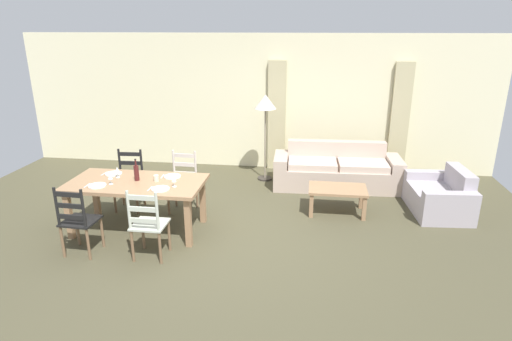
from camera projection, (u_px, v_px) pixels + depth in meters
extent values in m
cube|color=#49452F|center=(220.00, 237.00, 6.01)|extent=(9.60, 9.60, 0.02)
cube|color=beige|center=(253.00, 102.00, 8.67)|extent=(9.60, 0.16, 2.70)
cube|color=#BEB386|center=(277.00, 116.00, 8.55)|extent=(0.35, 0.08, 2.20)
cube|color=#BEB386|center=(400.00, 120.00, 8.25)|extent=(0.35, 0.08, 2.20)
cube|color=#9D7652|center=(136.00, 183.00, 5.99)|extent=(1.90, 0.96, 0.05)
cube|color=#9D7652|center=(69.00, 215.00, 5.86)|extent=(0.08, 0.08, 0.70)
cube|color=#9D7652|center=(188.00, 222.00, 5.64)|extent=(0.08, 0.08, 0.70)
cube|color=#9D7652|center=(96.00, 195.00, 6.57)|extent=(0.08, 0.08, 0.70)
cube|color=#9D7652|center=(203.00, 200.00, 6.36)|extent=(0.08, 0.08, 0.70)
cube|color=black|center=(80.00, 221.00, 5.47)|extent=(0.44, 0.42, 0.03)
cylinder|color=brown|center=(78.00, 230.00, 5.73)|extent=(0.04, 0.04, 0.43)
cylinder|color=brown|center=(102.00, 232.00, 5.67)|extent=(0.04, 0.04, 0.43)
cylinder|color=brown|center=(62.00, 242.00, 5.41)|extent=(0.04, 0.04, 0.43)
cylinder|color=brown|center=(88.00, 244.00, 5.35)|extent=(0.04, 0.04, 0.43)
cylinder|color=black|center=(57.00, 206.00, 5.25)|extent=(0.04, 0.04, 0.50)
cylinder|color=black|center=(83.00, 209.00, 5.19)|extent=(0.04, 0.04, 0.50)
cube|color=black|center=(71.00, 217.00, 5.27)|extent=(0.38, 0.04, 0.06)
cube|color=black|center=(70.00, 206.00, 5.22)|extent=(0.38, 0.04, 0.06)
cube|color=black|center=(68.00, 195.00, 5.17)|extent=(0.38, 0.04, 0.06)
cube|color=beige|center=(150.00, 224.00, 5.37)|extent=(0.42, 0.40, 0.03)
cylinder|color=brown|center=(143.00, 234.00, 5.63)|extent=(0.04, 0.04, 0.43)
cylinder|color=brown|center=(169.00, 235.00, 5.58)|extent=(0.04, 0.04, 0.43)
cylinder|color=brown|center=(132.00, 246.00, 5.31)|extent=(0.04, 0.04, 0.43)
cylinder|color=brown|center=(160.00, 248.00, 5.26)|extent=(0.04, 0.04, 0.43)
cylinder|color=beige|center=(129.00, 210.00, 5.15)|extent=(0.04, 0.04, 0.50)
cylinder|color=beige|center=(157.00, 212.00, 5.10)|extent=(0.04, 0.04, 0.50)
cube|color=beige|center=(144.00, 221.00, 5.17)|extent=(0.38, 0.03, 0.06)
cube|color=beige|center=(143.00, 209.00, 5.12)|extent=(0.38, 0.03, 0.06)
cube|color=beige|center=(142.00, 198.00, 5.07)|extent=(0.38, 0.03, 0.06)
cube|color=black|center=(128.00, 183.00, 6.78)|extent=(0.44, 0.42, 0.03)
cylinder|color=brown|center=(137.00, 201.00, 6.68)|extent=(0.04, 0.04, 0.43)
cylinder|color=brown|center=(115.00, 200.00, 6.71)|extent=(0.04, 0.04, 0.43)
cylinder|color=brown|center=(144.00, 193.00, 7.00)|extent=(0.04, 0.04, 0.43)
cylinder|color=brown|center=(123.00, 192.00, 7.03)|extent=(0.04, 0.04, 0.43)
cylinder|color=black|center=(142.00, 164.00, 6.84)|extent=(0.04, 0.04, 0.50)
cylinder|color=black|center=(120.00, 164.00, 6.87)|extent=(0.04, 0.04, 0.50)
cube|color=black|center=(131.00, 172.00, 6.90)|extent=(0.38, 0.05, 0.06)
cube|color=black|center=(131.00, 163.00, 6.85)|extent=(0.38, 0.05, 0.06)
cube|color=black|center=(130.00, 154.00, 6.80)|extent=(0.38, 0.05, 0.06)
cube|color=beige|center=(182.00, 185.00, 6.71)|extent=(0.43, 0.41, 0.03)
cylinder|color=brown|center=(191.00, 203.00, 6.60)|extent=(0.04, 0.04, 0.43)
cylinder|color=brown|center=(168.00, 202.00, 6.65)|extent=(0.04, 0.04, 0.43)
cylinder|color=brown|center=(197.00, 195.00, 6.91)|extent=(0.04, 0.04, 0.43)
cylinder|color=brown|center=(176.00, 194.00, 6.97)|extent=(0.04, 0.04, 0.43)
cylinder|color=beige|center=(196.00, 166.00, 6.75)|extent=(0.04, 0.04, 0.50)
cylinder|color=beige|center=(174.00, 165.00, 6.81)|extent=(0.04, 0.04, 0.50)
cube|color=beige|center=(185.00, 173.00, 6.82)|extent=(0.38, 0.03, 0.06)
cube|color=beige|center=(185.00, 165.00, 6.78)|extent=(0.38, 0.03, 0.06)
cube|color=beige|center=(184.00, 156.00, 6.73)|extent=(0.38, 0.03, 0.06)
cylinder|color=white|center=(97.00, 186.00, 5.80)|extent=(0.24, 0.24, 0.02)
cube|color=silver|center=(87.00, 185.00, 5.82)|extent=(0.02, 0.17, 0.01)
cylinder|color=white|center=(160.00, 189.00, 5.69)|extent=(0.24, 0.24, 0.02)
cube|color=silver|center=(150.00, 189.00, 5.71)|extent=(0.02, 0.17, 0.01)
cylinder|color=white|center=(114.00, 174.00, 6.27)|extent=(0.24, 0.24, 0.02)
cube|color=silver|center=(104.00, 174.00, 6.29)|extent=(0.03, 0.17, 0.01)
cylinder|color=white|center=(172.00, 176.00, 6.15)|extent=(0.24, 0.24, 0.02)
cube|color=silver|center=(162.00, 176.00, 6.18)|extent=(0.03, 0.17, 0.01)
cylinder|color=#471919|center=(137.00, 173.00, 5.99)|extent=(0.07, 0.07, 0.22)
cylinder|color=#471919|center=(136.00, 163.00, 5.94)|extent=(0.02, 0.02, 0.08)
cylinder|color=black|center=(135.00, 160.00, 5.93)|extent=(0.03, 0.03, 0.02)
cylinder|color=white|center=(111.00, 184.00, 5.88)|extent=(0.06, 0.06, 0.01)
cylinder|color=white|center=(111.00, 181.00, 5.87)|extent=(0.01, 0.01, 0.07)
cone|color=white|center=(110.00, 176.00, 5.84)|extent=(0.06, 0.06, 0.08)
cylinder|color=white|center=(174.00, 186.00, 5.78)|extent=(0.06, 0.06, 0.01)
cylinder|color=white|center=(174.00, 184.00, 5.77)|extent=(0.01, 0.01, 0.07)
cone|color=white|center=(174.00, 179.00, 5.75)|extent=(0.06, 0.06, 0.08)
cylinder|color=white|center=(118.00, 177.00, 6.14)|extent=(0.06, 0.06, 0.01)
cylinder|color=white|center=(118.00, 175.00, 6.13)|extent=(0.01, 0.01, 0.07)
cone|color=white|center=(117.00, 170.00, 6.10)|extent=(0.06, 0.06, 0.08)
cylinder|color=beige|center=(156.00, 178.00, 5.98)|extent=(0.07, 0.07, 0.09)
cube|color=#BDA694|center=(336.00, 177.00, 7.80)|extent=(1.83, 0.87, 0.40)
cube|color=#BDA694|center=(336.00, 161.00, 8.02)|extent=(1.81, 0.27, 0.80)
cube|color=#BDA694|center=(394.00, 174.00, 7.68)|extent=(0.27, 0.81, 0.58)
cube|color=#BDA694|center=(281.00, 170.00, 7.86)|extent=(0.27, 0.81, 0.58)
cube|color=beige|center=(363.00, 165.00, 7.63)|extent=(0.88, 0.67, 0.12)
cube|color=beige|center=(312.00, 163.00, 7.71)|extent=(0.88, 0.67, 0.12)
cube|color=#9D7652|center=(338.00, 189.00, 6.66)|extent=(0.90, 0.56, 0.04)
cube|color=#9D7652|center=(311.00, 206.00, 6.56)|extent=(0.06, 0.06, 0.38)
cube|color=#9D7652|center=(364.00, 209.00, 6.46)|extent=(0.06, 0.06, 0.38)
cube|color=#9D7652|center=(312.00, 195.00, 7.00)|extent=(0.06, 0.06, 0.38)
cube|color=#9D7652|center=(361.00, 197.00, 6.89)|extent=(0.06, 0.06, 0.38)
cube|color=#A9A0A9|center=(437.00, 201.00, 6.76)|extent=(0.86, 0.86, 0.38)
cube|color=#A9A0A9|center=(458.00, 191.00, 6.69)|extent=(0.26, 0.81, 0.72)
cube|color=#A9A0A9|center=(449.00, 209.00, 6.27)|extent=(0.81, 0.24, 0.52)
cube|color=#A9A0A9|center=(428.00, 186.00, 7.20)|extent=(0.81, 0.24, 0.52)
cylinder|color=#332D28|center=(265.00, 178.00, 8.27)|extent=(0.28, 0.28, 0.03)
cylinder|color=gray|center=(265.00, 144.00, 8.04)|extent=(0.03, 0.03, 1.35)
cone|color=beige|center=(265.00, 102.00, 7.78)|extent=(0.40, 0.40, 0.26)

